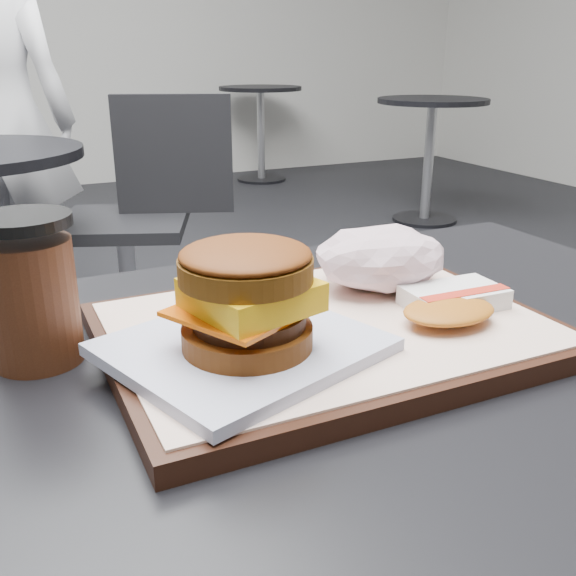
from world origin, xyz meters
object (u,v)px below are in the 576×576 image
(hash_brown, at_px, (452,303))
(patron, at_px, (1,121))
(serving_tray, at_px, (327,332))
(crumpled_wrapper, at_px, (381,258))
(customer_table, at_px, (364,522))
(breakfast_sandwich, at_px, (246,309))
(neighbor_chair, at_px, (142,207))
(coffee_cup, at_px, (31,295))

(hash_brown, height_order, patron, patron)
(serving_tray, xyz_separation_m, crumpled_wrapper, (0.09, 0.06, 0.04))
(customer_table, bearing_deg, crumpled_wrapper, 54.29)
(breakfast_sandwich, relative_size, neighbor_chair, 0.27)
(serving_tray, height_order, neighbor_chair, neighbor_chair)
(customer_table, distance_m, patron, 2.31)
(hash_brown, height_order, crumpled_wrapper, crumpled_wrapper)
(customer_table, distance_m, crumpled_wrapper, 0.26)
(hash_brown, bearing_deg, crumpled_wrapper, 101.85)
(hash_brown, bearing_deg, serving_tray, 163.32)
(serving_tray, bearing_deg, hash_brown, -16.68)
(serving_tray, xyz_separation_m, hash_brown, (0.11, -0.03, 0.02))
(serving_tray, height_order, patron, patron)
(coffee_cup, relative_size, neighbor_chair, 0.14)
(neighbor_chair, bearing_deg, serving_tray, -97.21)
(crumpled_wrapper, distance_m, patron, 2.23)
(coffee_cup, bearing_deg, neighbor_chair, 74.68)
(crumpled_wrapper, xyz_separation_m, patron, (-0.26, 2.21, -0.06))
(serving_tray, bearing_deg, customer_table, -45.64)
(crumpled_wrapper, xyz_separation_m, neighbor_chair, (0.13, 1.66, -0.31))
(patron, bearing_deg, serving_tray, 115.22)
(hash_brown, relative_size, coffee_cup, 0.96)
(crumpled_wrapper, distance_m, coffee_cup, 0.32)
(serving_tray, distance_m, breakfast_sandwich, 0.11)
(serving_tray, bearing_deg, neighbor_chair, 82.79)
(breakfast_sandwich, distance_m, coffee_cup, 0.18)
(hash_brown, xyz_separation_m, patron, (-0.28, 2.30, -0.04))
(coffee_cup, relative_size, patron, 0.08)
(serving_tray, distance_m, neighbor_chair, 1.75)
(coffee_cup, bearing_deg, crumpled_wrapper, -2.73)
(breakfast_sandwich, distance_m, crumpled_wrapper, 0.20)
(crumpled_wrapper, bearing_deg, coffee_cup, 177.27)
(crumpled_wrapper, bearing_deg, patron, 96.72)
(crumpled_wrapper, height_order, neighbor_chair, neighbor_chair)
(patron, bearing_deg, customer_table, 115.89)
(breakfast_sandwich, bearing_deg, neighbor_chair, 80.07)
(serving_tray, relative_size, coffee_cup, 3.06)
(patron, bearing_deg, hash_brown, 117.85)
(serving_tray, height_order, crumpled_wrapper, crumpled_wrapper)
(serving_tray, relative_size, breakfast_sandwich, 1.62)
(hash_brown, xyz_separation_m, neighbor_chair, (0.11, 1.75, -0.29))
(coffee_cup, bearing_deg, breakfast_sandwich, -36.07)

